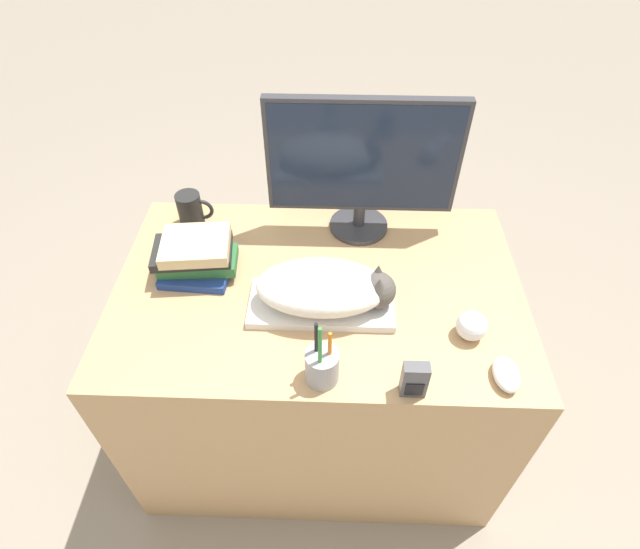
{
  "coord_description": "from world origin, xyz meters",
  "views": [
    {
      "loc": [
        0.04,
        -0.6,
        1.79
      ],
      "look_at": [
        0.01,
        0.36,
        0.83
      ],
      "focal_mm": 28.0,
      "sensor_mm": 36.0,
      "label": 1
    }
  ],
  "objects_px": {
    "phone": "(414,380)",
    "keyboard": "(321,304)",
    "pen_cup": "(322,366)",
    "coffee_mug": "(191,209)",
    "computer_mouse": "(506,374)",
    "monitor": "(363,163)",
    "cat": "(328,287)",
    "book_stack": "(196,256)",
    "baseball": "(472,326)"
  },
  "relations": [
    {
      "from": "coffee_mug",
      "to": "keyboard",
      "type": "bearing_deg",
      "value": -39.49
    },
    {
      "from": "monitor",
      "to": "baseball",
      "type": "bearing_deg",
      "value": -57.01
    },
    {
      "from": "cat",
      "to": "pen_cup",
      "type": "relative_size",
      "value": 1.75
    },
    {
      "from": "computer_mouse",
      "to": "baseball",
      "type": "relative_size",
      "value": 1.3
    },
    {
      "from": "monitor",
      "to": "coffee_mug",
      "type": "distance_m",
      "value": 0.56
    },
    {
      "from": "keyboard",
      "to": "monitor",
      "type": "height_order",
      "value": "monitor"
    },
    {
      "from": "computer_mouse",
      "to": "cat",
      "type": "bearing_deg",
      "value": 153.66
    },
    {
      "from": "phone",
      "to": "book_stack",
      "type": "relative_size",
      "value": 0.42
    },
    {
      "from": "coffee_mug",
      "to": "pen_cup",
      "type": "bearing_deg",
      "value": -52.97
    },
    {
      "from": "keyboard",
      "to": "baseball",
      "type": "height_order",
      "value": "baseball"
    },
    {
      "from": "cat",
      "to": "book_stack",
      "type": "bearing_deg",
      "value": 161.24
    },
    {
      "from": "computer_mouse",
      "to": "keyboard",
      "type": "bearing_deg",
      "value": 154.57
    },
    {
      "from": "baseball",
      "to": "monitor",
      "type": "bearing_deg",
      "value": 122.99
    },
    {
      "from": "keyboard",
      "to": "cat",
      "type": "bearing_deg",
      "value": 0.0
    },
    {
      "from": "coffee_mug",
      "to": "book_stack",
      "type": "height_order",
      "value": "book_stack"
    },
    {
      "from": "computer_mouse",
      "to": "pen_cup",
      "type": "xyz_separation_m",
      "value": [
        -0.44,
        -0.01,
        0.03
      ]
    },
    {
      "from": "book_stack",
      "to": "keyboard",
      "type": "bearing_deg",
      "value": -19.61
    },
    {
      "from": "coffee_mug",
      "to": "baseball",
      "type": "xyz_separation_m",
      "value": [
        0.81,
        -0.43,
        -0.02
      ]
    },
    {
      "from": "monitor",
      "to": "phone",
      "type": "distance_m",
      "value": 0.64
    },
    {
      "from": "computer_mouse",
      "to": "phone",
      "type": "bearing_deg",
      "value": -169.07
    },
    {
      "from": "pen_cup",
      "to": "computer_mouse",
      "type": "bearing_deg",
      "value": 1.5
    },
    {
      "from": "cat",
      "to": "book_stack",
      "type": "xyz_separation_m",
      "value": [
        -0.38,
        0.13,
        -0.02
      ]
    },
    {
      "from": "monitor",
      "to": "book_stack",
      "type": "distance_m",
      "value": 0.55
    },
    {
      "from": "keyboard",
      "to": "computer_mouse",
      "type": "xyz_separation_m",
      "value": [
        0.45,
        -0.21,
        0.01
      ]
    },
    {
      "from": "keyboard",
      "to": "pen_cup",
      "type": "relative_size",
      "value": 1.86
    },
    {
      "from": "monitor",
      "to": "baseball",
      "type": "height_order",
      "value": "monitor"
    },
    {
      "from": "cat",
      "to": "coffee_mug",
      "type": "bearing_deg",
      "value": 141.65
    },
    {
      "from": "keyboard",
      "to": "baseball",
      "type": "relative_size",
      "value": 4.98
    },
    {
      "from": "pen_cup",
      "to": "book_stack",
      "type": "height_order",
      "value": "pen_cup"
    },
    {
      "from": "monitor",
      "to": "phone",
      "type": "relative_size",
      "value": 5.43
    },
    {
      "from": "monitor",
      "to": "keyboard",
      "type": "bearing_deg",
      "value": -107.44
    },
    {
      "from": "pen_cup",
      "to": "phone",
      "type": "bearing_deg",
      "value": -8.61
    },
    {
      "from": "monitor",
      "to": "computer_mouse",
      "type": "distance_m",
      "value": 0.69
    },
    {
      "from": "monitor",
      "to": "coffee_mug",
      "type": "xyz_separation_m",
      "value": [
        -0.53,
        0.01,
        -0.19
      ]
    },
    {
      "from": "computer_mouse",
      "to": "phone",
      "type": "height_order",
      "value": "phone"
    },
    {
      "from": "phone",
      "to": "keyboard",
      "type": "bearing_deg",
      "value": 130.76
    },
    {
      "from": "computer_mouse",
      "to": "coffee_mug",
      "type": "bearing_deg",
      "value": 147.17
    },
    {
      "from": "computer_mouse",
      "to": "coffee_mug",
      "type": "xyz_separation_m",
      "value": [
        -0.87,
        0.56,
        0.03
      ]
    },
    {
      "from": "coffee_mug",
      "to": "phone",
      "type": "bearing_deg",
      "value": -43.2
    },
    {
      "from": "monitor",
      "to": "pen_cup",
      "type": "height_order",
      "value": "monitor"
    },
    {
      "from": "keyboard",
      "to": "monitor",
      "type": "bearing_deg",
      "value": 72.56
    },
    {
      "from": "coffee_mug",
      "to": "baseball",
      "type": "distance_m",
      "value": 0.92
    },
    {
      "from": "pen_cup",
      "to": "baseball",
      "type": "height_order",
      "value": "pen_cup"
    },
    {
      "from": "keyboard",
      "to": "pen_cup",
      "type": "xyz_separation_m",
      "value": [
        0.01,
        -0.22,
        0.04
      ]
    },
    {
      "from": "cat",
      "to": "monitor",
      "type": "distance_m",
      "value": 0.39
    },
    {
      "from": "pen_cup",
      "to": "cat",
      "type": "bearing_deg",
      "value": 87.69
    },
    {
      "from": "keyboard",
      "to": "phone",
      "type": "xyz_separation_m",
      "value": [
        0.22,
        -0.26,
        0.04
      ]
    },
    {
      "from": "cat",
      "to": "computer_mouse",
      "type": "height_order",
      "value": "cat"
    },
    {
      "from": "computer_mouse",
      "to": "monitor",
      "type": "bearing_deg",
      "value": 121.4
    },
    {
      "from": "monitor",
      "to": "book_stack",
      "type": "bearing_deg",
      "value": -155.44
    }
  ]
}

